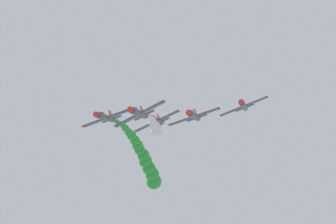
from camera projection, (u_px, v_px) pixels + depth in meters
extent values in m
cylinder|color=#474C56|center=(139.00, 113.00, 98.57)|extent=(1.47, 9.00, 1.47)
cone|color=red|center=(131.00, 110.00, 93.60)|extent=(1.40, 1.20, 1.40)
cube|color=#474C56|center=(140.00, 114.00, 98.94)|extent=(8.34, 1.90, 4.20)
cylinder|color=red|center=(164.00, 101.00, 98.34)|extent=(0.48, 1.40, 0.48)
cylinder|color=red|center=(116.00, 126.00, 99.54)|extent=(0.48, 1.40, 0.48)
cube|color=#474C56|center=(144.00, 115.00, 102.48)|extent=(3.49, 1.20, 1.83)
cube|color=red|center=(142.00, 111.00, 102.74)|extent=(0.83, 1.10, 1.50)
ellipsoid|color=black|center=(135.00, 109.00, 96.91)|extent=(1.03, 2.20, 0.98)
sphere|color=white|center=(147.00, 117.00, 105.25)|extent=(0.86, 0.86, 0.86)
sphere|color=white|center=(150.00, 119.00, 106.97)|extent=(1.02, 1.02, 1.02)
sphere|color=white|center=(152.00, 120.00, 108.75)|extent=(1.31, 1.31, 1.31)
sphere|color=white|center=(153.00, 123.00, 110.54)|extent=(1.57, 1.57, 1.57)
sphere|color=white|center=(155.00, 124.00, 112.29)|extent=(1.74, 1.74, 1.74)
sphere|color=white|center=(156.00, 128.00, 114.04)|extent=(2.02, 2.02, 2.02)
sphere|color=white|center=(157.00, 130.00, 115.83)|extent=(2.24, 2.24, 2.24)
cylinder|color=#474C56|center=(194.00, 116.00, 103.38)|extent=(1.38, 9.00, 1.38)
cone|color=red|center=(189.00, 113.00, 98.41)|extent=(1.31, 1.20, 1.31)
cube|color=#474C56|center=(194.00, 117.00, 103.75)|extent=(8.82, 1.90, 2.95)
cylinder|color=red|center=(219.00, 108.00, 103.04)|extent=(0.45, 1.40, 0.45)
cylinder|color=red|center=(170.00, 125.00, 104.47)|extent=(0.45, 1.40, 0.45)
cube|color=#474C56|center=(197.00, 118.00, 107.29)|extent=(3.68, 1.20, 1.32)
cube|color=red|center=(196.00, 113.00, 107.53)|extent=(0.62, 1.10, 1.57)
ellipsoid|color=black|center=(191.00, 112.00, 101.70)|extent=(0.97, 2.20, 0.91)
cylinder|color=#474C56|center=(106.00, 117.00, 107.07)|extent=(1.39, 9.00, 1.39)
cone|color=red|center=(97.00, 115.00, 102.10)|extent=(1.32, 1.20, 1.32)
cube|color=#474C56|center=(106.00, 118.00, 107.45)|extent=(8.78, 1.90, 3.10)
cylinder|color=red|center=(130.00, 110.00, 106.74)|extent=(0.46, 1.40, 0.46)
cylinder|color=red|center=(84.00, 126.00, 108.15)|extent=(0.46, 1.40, 0.46)
cube|color=#474C56|center=(112.00, 119.00, 110.98)|extent=(3.66, 1.20, 1.38)
cube|color=red|center=(111.00, 115.00, 111.23)|extent=(0.64, 1.10, 1.56)
ellipsoid|color=black|center=(102.00, 114.00, 105.40)|extent=(0.98, 2.20, 0.92)
sphere|color=green|center=(117.00, 121.00, 113.96)|extent=(0.98, 0.98, 0.98)
sphere|color=green|center=(120.00, 124.00, 115.98)|extent=(1.06, 1.06, 1.06)
sphere|color=green|center=(123.00, 125.00, 117.99)|extent=(1.24, 1.24, 1.24)
sphere|color=green|center=(125.00, 128.00, 120.02)|extent=(1.49, 1.49, 1.49)
sphere|color=green|center=(129.00, 132.00, 121.96)|extent=(1.67, 1.67, 1.67)
sphere|color=green|center=(132.00, 135.00, 123.92)|extent=(2.04, 2.04, 2.04)
sphere|color=green|center=(135.00, 140.00, 125.84)|extent=(2.12, 2.12, 2.12)
sphere|color=green|center=(137.00, 145.00, 127.77)|extent=(2.42, 2.42, 2.42)
sphere|color=green|center=(140.00, 149.00, 129.74)|extent=(2.41, 2.41, 2.41)
sphere|color=green|center=(143.00, 155.00, 131.60)|extent=(2.75, 2.75, 2.75)
sphere|color=green|center=(145.00, 161.00, 133.50)|extent=(3.06, 3.06, 3.06)
sphere|color=green|center=(149.00, 168.00, 135.32)|extent=(3.08, 3.08, 3.08)
sphere|color=green|center=(152.00, 174.00, 137.15)|extent=(3.25, 3.25, 3.25)
sphere|color=green|center=(154.00, 182.00, 139.02)|extent=(3.65, 3.65, 3.65)
cylinder|color=#474C56|center=(156.00, 120.00, 113.42)|extent=(1.46, 9.00, 1.46)
cone|color=red|center=(151.00, 118.00, 108.45)|extent=(1.38, 1.20, 1.38)
cube|color=#474C56|center=(157.00, 121.00, 113.79)|extent=(8.45, 1.90, 3.97)
cylinder|color=red|center=(178.00, 111.00, 113.17)|extent=(0.48, 1.40, 0.48)
cylinder|color=red|center=(136.00, 131.00, 114.42)|extent=(0.48, 1.40, 0.48)
cube|color=#474C56|center=(161.00, 122.00, 117.33)|extent=(3.53, 1.20, 1.74)
cube|color=red|center=(159.00, 118.00, 117.59)|extent=(0.79, 1.10, 1.51)
ellipsoid|color=black|center=(153.00, 117.00, 111.75)|extent=(1.02, 2.20, 0.97)
cylinder|color=#474C56|center=(243.00, 106.00, 109.57)|extent=(1.42, 9.00, 1.42)
cone|color=red|center=(241.00, 102.00, 104.60)|extent=(1.35, 1.20, 1.35)
cube|color=#474C56|center=(244.00, 106.00, 109.94)|extent=(8.66, 1.90, 3.45)
cylinder|color=red|center=(267.00, 97.00, 109.27)|extent=(0.46, 1.40, 0.46)
cylinder|color=red|center=(221.00, 116.00, 110.61)|extent=(0.46, 1.40, 0.46)
cube|color=#474C56|center=(245.00, 108.00, 113.48)|extent=(3.61, 1.20, 1.52)
cube|color=red|center=(243.00, 103.00, 113.73)|extent=(0.70, 1.10, 1.54)
ellipsoid|color=black|center=(242.00, 102.00, 107.90)|extent=(1.00, 2.20, 0.94)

